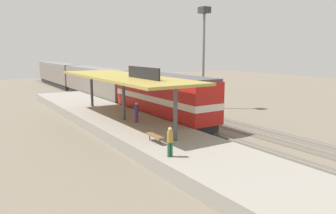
# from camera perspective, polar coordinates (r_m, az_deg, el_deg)

# --- Properties ---
(ground_plane) EXTENTS (120.00, 120.00, 0.00)m
(ground_plane) POSITION_cam_1_polar(r_m,az_deg,el_deg) (32.15, 3.09, -2.42)
(ground_plane) COLOR #706656
(track_near) EXTENTS (3.20, 110.00, 0.16)m
(track_near) POSITION_cam_1_polar(r_m,az_deg,el_deg) (31.04, 0.09, -2.79)
(track_near) COLOR #5F5649
(track_near) RESTS_ON ground
(track_far) EXTENTS (3.20, 110.00, 0.16)m
(track_far) POSITION_cam_1_polar(r_m,az_deg,el_deg) (33.69, 6.69, -1.85)
(track_far) COLOR #5F5649
(track_far) RESTS_ON ground
(platform) EXTENTS (6.00, 44.00, 0.90)m
(platform) POSITION_cam_1_polar(r_m,az_deg,el_deg) (28.79, -7.65, -3.04)
(platform) COLOR gray
(platform) RESTS_ON ground
(station_canopy) EXTENTS (5.20, 18.00, 4.70)m
(station_canopy) POSITION_cam_1_polar(r_m,az_deg,el_deg) (28.08, -7.76, 5.08)
(station_canopy) COLOR #47474C
(station_canopy) RESTS_ON platform
(platform_bench) EXTENTS (0.44, 1.70, 0.50)m
(platform_bench) POSITION_cam_1_polar(r_m,az_deg,el_deg) (21.32, -2.34, -5.06)
(platform_bench) COLOR #333338
(platform_bench) RESTS_ON platform
(locomotive) EXTENTS (2.93, 14.43, 4.44)m
(locomotive) POSITION_cam_1_polar(r_m,az_deg,el_deg) (31.56, -1.02, 1.81)
(locomotive) COLOR #28282D
(locomotive) RESTS_ON track_near
(passenger_carriage_front) EXTENTS (2.90, 20.00, 4.24)m
(passenger_carriage_front) POSITION_cam_1_polar(r_m,az_deg,el_deg) (47.74, -12.46, 4.20)
(passenger_carriage_front) COLOR #28282D
(passenger_carriage_front) RESTS_ON track_near
(passenger_carriage_rear) EXTENTS (2.90, 20.00, 4.24)m
(passenger_carriage_rear) POSITION_cam_1_polar(r_m,az_deg,el_deg) (67.58, -18.62, 5.52)
(passenger_carriage_rear) COLOR #28282D
(passenger_carriage_rear) RESTS_ON track_near
(light_mast) EXTENTS (1.10, 1.10, 11.70)m
(light_mast) POSITION_cam_1_polar(r_m,az_deg,el_deg) (38.62, 6.30, 12.13)
(light_mast) COLOR slate
(light_mast) RESTS_ON ground
(person_waiting) EXTENTS (0.34, 0.34, 1.71)m
(person_waiting) POSITION_cam_1_polar(r_m,az_deg,el_deg) (27.18, -5.52, -0.74)
(person_waiting) COLOR #663375
(person_waiting) RESTS_ON platform
(person_walking) EXTENTS (0.34, 0.34, 1.71)m
(person_walking) POSITION_cam_1_polar(r_m,az_deg,el_deg) (18.39, 0.36, -5.85)
(person_walking) COLOR #23603D
(person_walking) RESTS_ON platform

